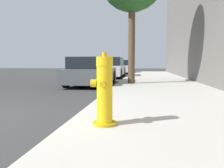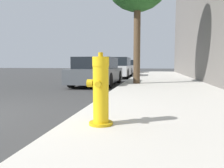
{
  "view_description": "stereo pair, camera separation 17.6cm",
  "coord_description": "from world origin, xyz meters",
  "px_view_note": "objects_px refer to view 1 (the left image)",
  "views": [
    {
      "loc": [
        3.14,
        -3.22,
        0.96
      ],
      "look_at": [
        2.58,
        0.82,
        0.58
      ],
      "focal_mm": 35.0,
      "sensor_mm": 36.0,
      "label": 1
    },
    {
      "loc": [
        3.31,
        -3.19,
        0.96
      ],
      "look_at": [
        2.58,
        0.82,
        0.58
      ],
      "focal_mm": 35.0,
      "sensor_mm": 36.0,
      "label": 2
    }
  ],
  "objects_px": {
    "parked_car_mid": "(111,68)",
    "parked_car_far": "(120,67)",
    "fire_hydrant": "(104,92)",
    "parked_car_near": "(92,72)"
  },
  "relations": [
    {
      "from": "parked_car_mid",
      "to": "parked_car_far",
      "type": "relative_size",
      "value": 0.97
    },
    {
      "from": "parked_car_near",
      "to": "parked_car_far",
      "type": "xyz_separation_m",
      "value": [
        0.1,
        11.69,
        0.04
      ]
    },
    {
      "from": "fire_hydrant",
      "to": "parked_car_near",
      "type": "distance_m",
      "value": 6.86
    },
    {
      "from": "parked_car_mid",
      "to": "parked_car_far",
      "type": "height_order",
      "value": "parked_car_mid"
    },
    {
      "from": "parked_car_near",
      "to": "fire_hydrant",
      "type": "bearing_deg",
      "value": -75.38
    },
    {
      "from": "fire_hydrant",
      "to": "parked_car_mid",
      "type": "height_order",
      "value": "parked_car_mid"
    },
    {
      "from": "fire_hydrant",
      "to": "parked_car_mid",
      "type": "relative_size",
      "value": 0.22
    },
    {
      "from": "parked_car_mid",
      "to": "fire_hydrant",
      "type": "bearing_deg",
      "value": -82.33
    },
    {
      "from": "parked_car_far",
      "to": "parked_car_near",
      "type": "bearing_deg",
      "value": -90.5
    },
    {
      "from": "fire_hydrant",
      "to": "parked_car_far",
      "type": "height_order",
      "value": "parked_car_far"
    }
  ]
}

